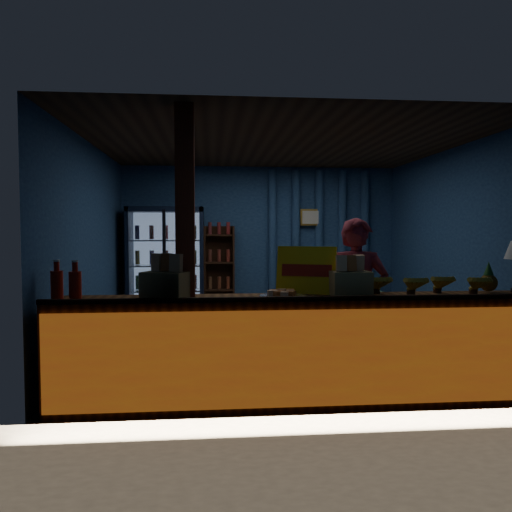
# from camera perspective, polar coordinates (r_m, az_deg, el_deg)

# --- Properties ---
(ground) EXTENTS (4.60, 4.60, 0.00)m
(ground) POSITION_cam_1_polar(r_m,az_deg,el_deg) (6.45, 2.43, -10.80)
(ground) COLOR #515154
(ground) RESTS_ON ground
(room_walls) EXTENTS (4.60, 4.60, 4.60)m
(room_walls) POSITION_cam_1_polar(r_m,az_deg,el_deg) (6.27, 2.47, 3.28)
(room_walls) COLOR navy
(room_walls) RESTS_ON ground
(counter) EXTENTS (4.40, 0.57, 0.99)m
(counter) POSITION_cam_1_polar(r_m,az_deg,el_deg) (4.51, 5.71, -10.64)
(counter) COLOR brown
(counter) RESTS_ON ground
(support_post) EXTENTS (0.16, 0.16, 2.60)m
(support_post) POSITION_cam_1_polar(r_m,az_deg,el_deg) (4.32, -8.06, -0.19)
(support_post) COLOR maroon
(support_post) RESTS_ON ground
(beverage_cooler) EXTENTS (1.20, 0.62, 1.90)m
(beverage_cooler) POSITION_cam_1_polar(r_m,az_deg,el_deg) (8.18, -10.19, -1.28)
(beverage_cooler) COLOR black
(beverage_cooler) RESTS_ON ground
(bottle_shelf) EXTENTS (0.50, 0.28, 1.60)m
(bottle_shelf) POSITION_cam_1_polar(r_m,az_deg,el_deg) (8.30, -4.23, -2.15)
(bottle_shelf) COLOR #341910
(bottle_shelf) RESTS_ON ground
(curtain_folds) EXTENTS (1.74, 0.14, 2.50)m
(curtain_folds) POSITION_cam_1_polar(r_m,az_deg,el_deg) (8.55, 7.21, 1.38)
(curtain_folds) COLOR navy
(curtain_folds) RESTS_ON room_walls
(framed_picture) EXTENTS (0.36, 0.04, 0.28)m
(framed_picture) POSITION_cam_1_polar(r_m,az_deg,el_deg) (8.48, 6.30, 4.41)
(framed_picture) COLOR #B98E2E
(framed_picture) RESTS_ON room_walls
(shopkeeper) EXTENTS (0.68, 0.52, 1.66)m
(shopkeeper) POSITION_cam_1_polar(r_m,az_deg,el_deg) (5.04, 11.47, -5.16)
(shopkeeper) COLOR maroon
(shopkeeper) RESTS_ON ground
(green_chair) EXTENTS (0.74, 0.75, 0.57)m
(green_chair) POSITION_cam_1_polar(r_m,az_deg,el_deg) (8.02, 13.06, -6.06)
(green_chair) COLOR #5EBD71
(green_chair) RESTS_ON ground
(side_table) EXTENTS (0.59, 0.47, 0.57)m
(side_table) POSITION_cam_1_polar(r_m,az_deg,el_deg) (7.91, 5.28, -6.45)
(side_table) COLOR #341910
(side_table) RESTS_ON ground
(yellow_sign) EXTENTS (0.55, 0.31, 0.44)m
(yellow_sign) POSITION_cam_1_polar(r_m,az_deg,el_deg) (4.59, 5.75, -1.63)
(yellow_sign) COLOR yellow
(yellow_sign) RESTS_ON counter
(soda_bottles) EXTENTS (0.28, 0.18, 0.33)m
(soda_bottles) POSITION_cam_1_polar(r_m,az_deg,el_deg) (4.50, -20.89, -2.98)
(soda_bottles) COLOR #AB1B0B
(soda_bottles) RESTS_ON counter
(snack_box_left) EXTENTS (0.45, 0.42, 0.39)m
(snack_box_left) POSITION_cam_1_polar(r_m,az_deg,el_deg) (4.28, -10.13, -3.09)
(snack_box_left) COLOR olive
(snack_box_left) RESTS_ON counter
(snack_box_centre) EXTENTS (0.34, 0.28, 0.36)m
(snack_box_centre) POSITION_cam_1_polar(r_m,az_deg,el_deg) (4.50, 10.67, -2.90)
(snack_box_centre) COLOR olive
(snack_box_centre) RESTS_ON counter
(pastry_tray) EXTENTS (0.41, 0.41, 0.07)m
(pastry_tray) POSITION_cam_1_polar(r_m,az_deg,el_deg) (4.32, 3.11, -4.52)
(pastry_tray) COLOR silver
(pastry_tray) RESTS_ON counter
(banana_bunches) EXTENTS (1.15, 0.32, 0.19)m
(banana_bunches) POSITION_cam_1_polar(r_m,az_deg,el_deg) (4.82, 18.91, -3.05)
(banana_bunches) COLOR #C18E22
(banana_bunches) RESTS_ON counter
(pineapple) EXTENTS (0.16, 0.16, 0.28)m
(pineapple) POSITION_cam_1_polar(r_m,az_deg,el_deg) (5.18, 25.03, -2.50)
(pineapple) COLOR brown
(pineapple) RESTS_ON counter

